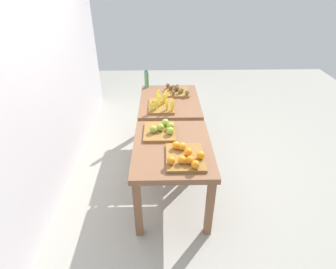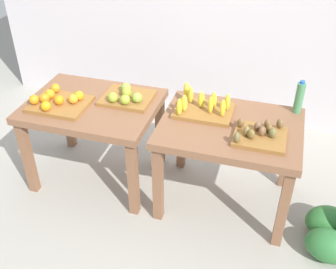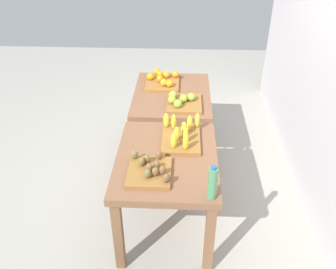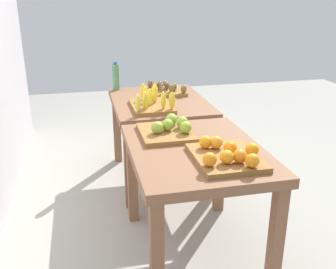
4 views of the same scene
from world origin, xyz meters
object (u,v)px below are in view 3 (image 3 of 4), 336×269
at_px(display_table_right, 167,167).
at_px(apple_bin, 182,102).
at_px(kiwi_bin, 150,170).
at_px(water_bottle, 213,183).
at_px(display_table_left, 172,102).
at_px(banana_crate, 181,135).
at_px(orange_bin, 163,80).

distance_m(display_table_right, apple_bin, 0.88).
relative_size(kiwi_bin, water_bottle, 1.36).
distance_m(display_table_left, banana_crate, 0.90).
bearing_deg(display_table_left, water_bottle, 11.76).
bearing_deg(apple_bin, display_table_right, -7.42).
bearing_deg(kiwi_bin, display_table_right, 153.01).
distance_m(orange_bin, apple_bin, 0.54).
height_order(display_table_right, banana_crate, banana_crate).
bearing_deg(orange_bin, apple_bin, 24.69).
relative_size(display_table_right, apple_bin, 2.60).
relative_size(orange_bin, kiwi_bin, 1.24).
xyz_separation_m(display_table_right, kiwi_bin, (0.22, -0.11, 0.14)).
bearing_deg(kiwi_bin, orange_bin, -179.92).
height_order(banana_crate, water_bottle, water_bottle).
bearing_deg(display_table_right, orange_bin, -175.25).
distance_m(display_table_right, water_bottle, 0.61).
bearing_deg(banana_crate, orange_bin, -168.74).
relative_size(display_table_left, kiwi_bin, 2.86).
distance_m(orange_bin, kiwi_bin, 1.57).
distance_m(orange_bin, banana_crate, 1.14).
relative_size(orange_bin, water_bottle, 1.69).
bearing_deg(orange_bin, banana_crate, 11.26).
distance_m(display_table_left, display_table_right, 1.12).
bearing_deg(display_table_left, banana_crate, 7.08).
bearing_deg(orange_bin, display_table_right, 4.75).
relative_size(banana_crate, kiwi_bin, 1.21).
bearing_deg(water_bottle, kiwi_bin, -118.51).
distance_m(display_table_left, kiwi_bin, 1.35).
xyz_separation_m(display_table_right, water_bottle, (0.45, 0.33, 0.24)).
relative_size(display_table_right, orange_bin, 2.30).
relative_size(display_table_right, kiwi_bin, 2.86).
xyz_separation_m(display_table_left, water_bottle, (1.57, 0.33, 0.24)).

